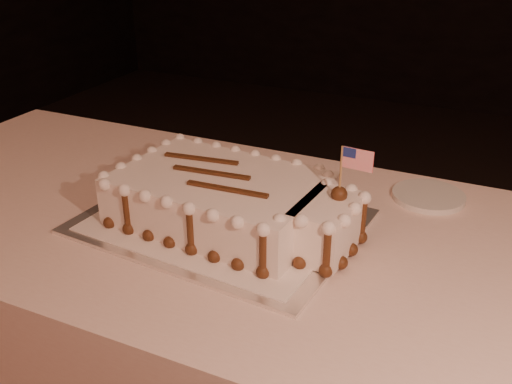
% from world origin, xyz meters
% --- Properties ---
extents(cake_board, '(0.58, 0.45, 0.01)m').
position_xyz_m(cake_board, '(-0.30, 0.59, 0.75)').
color(cake_board, silver).
rests_on(cake_board, banquet_table).
extents(doily, '(0.51, 0.41, 0.00)m').
position_xyz_m(doily, '(-0.30, 0.59, 0.76)').
color(doily, white).
rests_on(doily, cake_board).
extents(sheet_cake, '(0.53, 0.33, 0.20)m').
position_xyz_m(sheet_cake, '(-0.27, 0.58, 0.81)').
color(sheet_cake, white).
rests_on(sheet_cake, doily).
extents(side_plate, '(0.16, 0.16, 0.01)m').
position_xyz_m(side_plate, '(0.07, 0.88, 0.76)').
color(side_plate, silver).
rests_on(side_plate, banquet_table).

